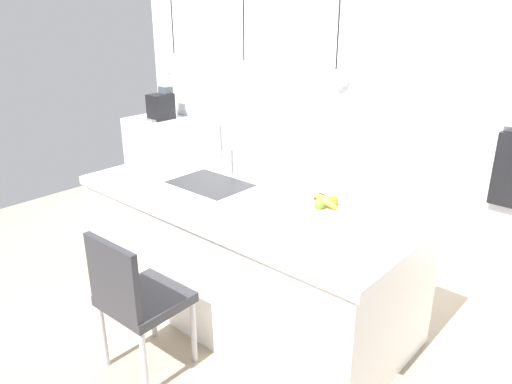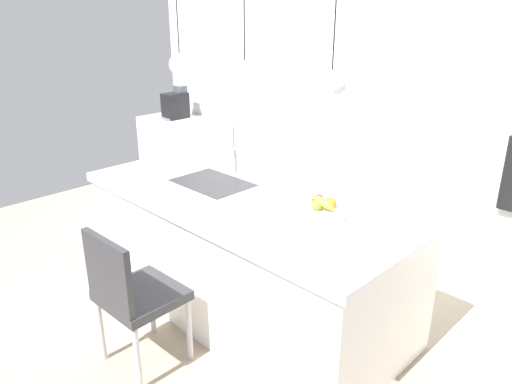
# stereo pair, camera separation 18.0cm
# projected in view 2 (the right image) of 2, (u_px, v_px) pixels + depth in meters

# --- Properties ---
(floor) EXTENTS (6.60, 6.60, 0.00)m
(floor) POSITION_uv_depth(u_px,v_px,m) (247.00, 306.00, 3.65)
(floor) COLOR tan
(floor) RESTS_ON ground
(back_wall) EXTENTS (6.00, 0.10, 2.60)m
(back_wall) POSITION_uv_depth(u_px,v_px,m) (381.00, 104.00, 4.28)
(back_wall) COLOR white
(back_wall) RESTS_ON ground
(kitchen_island) EXTENTS (2.42, 1.09, 0.90)m
(kitchen_island) POSITION_uv_depth(u_px,v_px,m) (246.00, 253.00, 3.49)
(kitchen_island) COLOR white
(kitchen_island) RESTS_ON ground
(sink_basin) EXTENTS (0.56, 0.40, 0.02)m
(sink_basin) POSITION_uv_depth(u_px,v_px,m) (213.00, 183.00, 3.56)
(sink_basin) COLOR #2D2D30
(sink_basin) RESTS_ON kitchen_island
(faucet) EXTENTS (0.02, 0.17, 0.22)m
(faucet) POSITION_uv_depth(u_px,v_px,m) (234.00, 158.00, 3.65)
(faucet) COLOR silver
(faucet) RESTS_ON kitchen_island
(fruit_bowl) EXTENTS (0.29, 0.29, 0.16)m
(fruit_bowl) POSITION_uv_depth(u_px,v_px,m) (323.00, 209.00, 2.99)
(fruit_bowl) COLOR beige
(fruit_bowl) RESTS_ON kitchen_island
(side_counter) EXTENTS (1.10, 0.60, 0.84)m
(side_counter) POSITION_uv_depth(u_px,v_px,m) (185.00, 154.00, 5.93)
(side_counter) COLOR white
(side_counter) RESTS_ON ground
(coffee_machine) EXTENTS (0.20, 0.35, 0.38)m
(coffee_machine) POSITION_uv_depth(u_px,v_px,m) (176.00, 105.00, 5.81)
(coffee_machine) COLOR black
(coffee_machine) RESTS_ON side_counter
(chair_near) EXTENTS (0.47, 0.45, 0.92)m
(chair_near) POSITION_uv_depth(u_px,v_px,m) (131.00, 292.00, 2.88)
(chair_near) COLOR #333338
(chair_near) RESTS_ON ground
(pendant_light_left) EXTENTS (0.16, 0.16, 0.76)m
(pendant_light_left) POSITION_uv_depth(u_px,v_px,m) (180.00, 64.00, 3.48)
(pendant_light_left) COLOR silver
(pendant_light_center) EXTENTS (0.16, 0.16, 0.76)m
(pendant_light_center) POSITION_uv_depth(u_px,v_px,m) (245.00, 73.00, 3.04)
(pendant_light_center) COLOR silver
(pendant_light_right) EXTENTS (0.16, 0.16, 0.76)m
(pendant_light_right) POSITION_uv_depth(u_px,v_px,m) (332.00, 84.00, 2.60)
(pendant_light_right) COLOR silver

